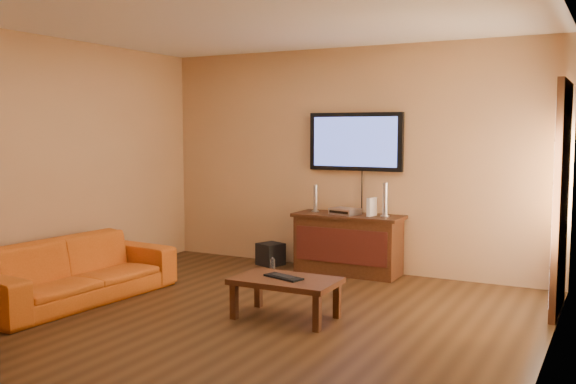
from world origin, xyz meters
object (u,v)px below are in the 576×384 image
Objects in this scene: sofa at (76,261)px; speaker_right at (385,201)px; game_console at (372,207)px; speaker_left at (315,199)px; keyboard at (284,277)px; av_receiver at (345,211)px; bottle at (273,265)px; media_console at (348,244)px; television at (356,142)px; coffee_table at (286,284)px; subwoofer at (271,254)px.

speaker_right is at bearing -40.88° from sofa.
sofa is at bearing -120.03° from game_console.
speaker_left is 0.81× the size of keyboard.
bottle is at bearing -140.70° from av_receiver.
speaker_right is 0.51m from av_receiver.
media_console is 1.23m from television.
av_receiver is (-0.24, 1.96, 0.43)m from coffee_table.
game_console is at bearing 87.37° from coffee_table.
coffee_table is 2.03m from game_console.
game_console is at bearing -171.16° from speaker_right.
speaker_left is (-0.66, 2.01, 0.54)m from coffee_table.
media_console is 0.62× the size of sofa.
game_console reaches higher than keyboard.
speaker_right is 1.56m from bottle.
speaker_left reaches higher than bottle.
keyboard reaches higher than coffee_table.
coffee_table is 4.43× the size of game_console.
sofa is at bearing -134.54° from speaker_right.
speaker_left reaches higher than coffee_table.
coffee_table is 2.34× the size of keyboard.
speaker_left is 0.43m from av_receiver.
keyboard is (2.12, 0.43, -0.03)m from sofa.
av_receiver is at bearing -7.49° from speaker_left.
keyboard is (0.18, -2.18, -1.19)m from television.
media_console is 1.98m from keyboard.
television is at bearing -32.92° from sofa.
game_console reaches higher than media_console.
keyboard is (0.18, -1.97, 0.02)m from media_console.
subwoofer is 0.41m from bottle.
game_console is 0.53× the size of keyboard.
sofa is (-1.94, -2.61, -1.16)m from television.
media_console is 6.07× the size of game_console.
speaker_right is 1.68m from subwoofer.
speaker_right is at bearing 83.03° from coffee_table.
subwoofer reaches higher than bottle.
television is 3.02× the size of speaker_right.
av_receiver is 1.78× the size of bottle.
game_console reaches higher than subwoofer.
speaker_right reaches higher than sofa.
media_console is 1.08m from subwoofer.
sofa reaches higher than av_receiver.
game_console is at bearing -3.46° from speaker_left.
bottle is (1.10, 2.06, -0.32)m from sofa.
television reaches higher than subwoofer.
television is 2.49m from keyboard.
av_receiver is (-0.48, -0.03, -0.14)m from speaker_right.
av_receiver is at bearing -161.86° from media_console.
subwoofer is at bearing -179.08° from speaker_right.
speaker_left is at bearing 174.67° from media_console.
speaker_left is 0.75m from game_console.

